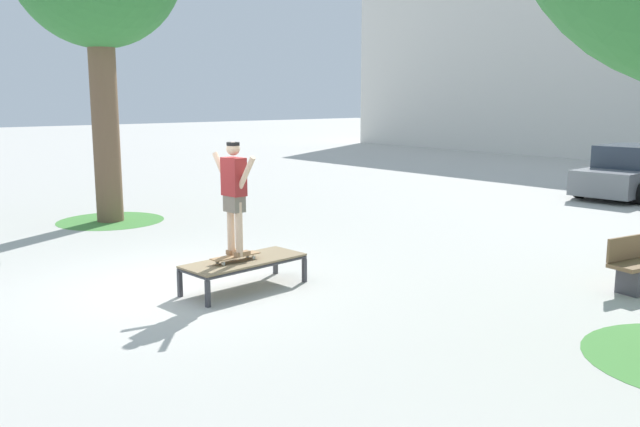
% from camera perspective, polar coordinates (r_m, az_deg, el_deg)
% --- Properties ---
extents(ground_plane, '(120.00, 120.00, 0.00)m').
position_cam_1_polar(ground_plane, '(10.56, -12.33, -6.18)').
color(ground_plane, '#B7B5AD').
extents(skate_box, '(0.90, 1.95, 0.46)m').
position_cam_1_polar(skate_box, '(10.19, -6.49, -4.18)').
color(skate_box, '#38383D').
rests_on(skate_box, ground).
extents(skateboard, '(0.25, 0.81, 0.09)m').
position_cam_1_polar(skateboard, '(10.07, -7.22, -3.66)').
color(skateboard, '#9E754C').
rests_on(skateboard, skate_box).
extents(skater, '(1.00, 0.30, 1.69)m').
position_cam_1_polar(skater, '(9.88, -7.34, 1.96)').
color(skater, beige).
rests_on(skater, skateboard).
extents(grass_patch_near_left, '(2.46, 2.46, 0.01)m').
position_cam_1_polar(grass_patch_near_left, '(16.52, -17.43, -0.58)').
color(grass_patch_near_left, '#47893D').
rests_on(grass_patch_near_left, ground).
extents(car_grey, '(2.09, 4.28, 1.50)m').
position_cam_1_polar(car_grey, '(21.60, 24.96, 3.16)').
color(car_grey, slate).
rests_on(car_grey, ground).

